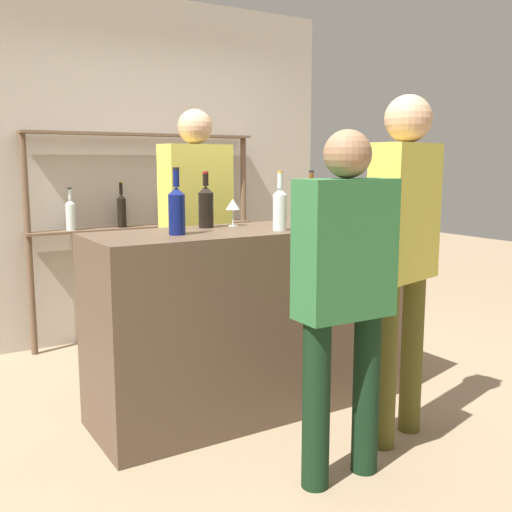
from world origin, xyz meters
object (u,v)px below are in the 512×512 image
Objects in this scene: counter_bottle_0 at (280,208)px; counter_bottle_3 at (311,205)px; server_behind_counter at (196,218)px; counter_bottle_1 at (177,209)px; customer_right at (404,240)px; counter_bottle_2 at (206,206)px; customer_center at (344,282)px; wine_glass at (233,205)px.

counter_bottle_3 is (0.28, 0.09, 0.00)m from counter_bottle_0.
server_behind_counter is at bearing 90.58° from counter_bottle_0.
customer_right reaches higher than counter_bottle_1.
customer_right is at bearing -55.21° from counter_bottle_2.
counter_bottle_2 is 1.14m from customer_center.
server_behind_counter is (-0.38, 1.62, -0.00)m from customer_right.
customer_right is at bearing -37.11° from counter_bottle_1.
counter_bottle_3 is at bearing 17.11° from counter_bottle_0.
counter_bottle_2 is (-0.28, 0.35, 0.00)m from counter_bottle_0.
counter_bottle_3 is at bearing -7.09° from customer_right.
counter_bottle_1 is (-0.57, 0.12, 0.01)m from counter_bottle_0.
server_behind_counter is at bearing 68.46° from counter_bottle_2.
customer_right reaches higher than counter_bottle_3.
counter_bottle_2 is 1.15m from customer_right.
wine_glass is 1.13m from customer_center.
customer_center reaches higher than wine_glass.
counter_bottle_0 is 0.58m from counter_bottle_1.
counter_bottle_1 is at bearing 27.00° from customer_center.
server_behind_counter is (0.56, 0.92, -0.15)m from counter_bottle_1.
customer_center is at bearing 92.74° from customer_right.
wine_glass is (-0.38, 0.27, -0.00)m from counter_bottle_3.
customer_right is at bearing -63.30° from wine_glass.
counter_bottle_1 is 0.22× the size of customer_center.
counter_bottle_3 is at bearing -25.82° from customer_center.
wine_glass is (0.18, 0.00, -0.00)m from counter_bottle_2.
counter_bottle_2 is 0.18× the size of customer_right.
server_behind_counter is 1.14× the size of customer_center.
customer_center is (-0.14, -1.79, -0.13)m from server_behind_counter.
counter_bottle_1 is at bearing -153.92° from wine_glass.
counter_bottle_1 is 0.20× the size of customer_right.
counter_bottle_0 is at bearing 17.47° from customer_right.
counter_bottle_1 is at bearing 177.44° from counter_bottle_3.
counter_bottle_0 is 0.70m from customer_right.
customer_right is at bearing -57.83° from counter_bottle_0.
customer_center is at bearing -8.42° from server_behind_counter.
counter_bottle_0 reaches higher than wine_glass.
customer_center reaches higher than counter_bottle_1.
counter_bottle_0 is 1.05m from server_behind_counter.
counter_bottle_2 is at bearing 20.10° from customer_right.
customer_right is at bearing -82.40° from counter_bottle_3.
counter_bottle_0 is 0.94× the size of counter_bottle_1.
counter_bottle_1 is at bearing 38.20° from customer_right.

